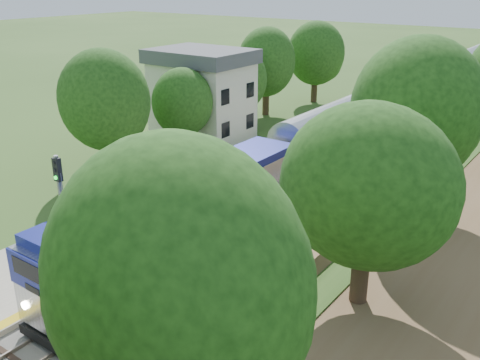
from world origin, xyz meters
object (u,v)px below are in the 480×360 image
Objects in this scene: signal_platform at (62,206)px; signal_gantry at (468,67)px; station_building at (202,94)px; train at (456,80)px; signal_farside at (367,166)px; lamppost_far at (172,193)px.

signal_gantry is at bearing 83.65° from signal_platform.
train is at bearing 65.58° from station_building.
signal_gantry is 1.21× the size of signal_farside.
signal_platform is at bearing -93.07° from train.
signal_farside reaches higher than train.
lamppost_far is at bearing -150.27° from signal_farside.
signal_gantry is 35.54m from signal_farside.
signal_gantry is 48.57m from signal_platform.
signal_gantry is at bearing 96.02° from signal_farside.
train is (-2.47, 5.83, -2.60)m from signal_gantry.
signal_gantry is at bearing 56.62° from station_building.
train is 18.80× the size of signal_platform.
station_building is at bearing 124.39° from lamppost_far.
train is at bearing 112.96° from signal_gantry.
signal_platform is 0.90× the size of signal_farside.
signal_gantry reaches higher than train.
signal_farside reaches higher than signal_gantry.
signal_farside reaches higher than signal_platform.
lamppost_far is at bearing -93.97° from train.
station_building reaches higher than signal_gantry.
signal_platform is at bearing -64.51° from station_building.
signal_platform is at bearing -87.51° from lamppost_far.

